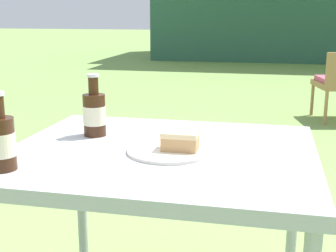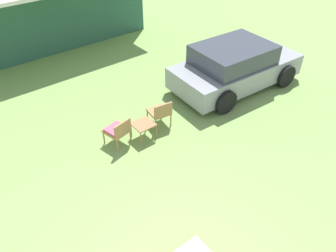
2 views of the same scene
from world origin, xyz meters
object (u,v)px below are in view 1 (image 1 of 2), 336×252
patio_table (161,170)px  cola_bottle_near (94,113)px  cake_on_plate (174,147)px  cola_bottle_far (1,142)px

patio_table → cola_bottle_near: size_ratio=4.44×
patio_table → cake_on_plate: size_ratio=3.64×
cola_bottle_near → patio_table: bearing=-23.8°
cola_bottle_far → cola_bottle_near: bearing=74.1°
cake_on_plate → cola_bottle_near: bearing=155.3°
cake_on_plate → cola_bottle_near: 0.34m
cake_on_plate → cola_bottle_far: (-0.42, -0.25, 0.06)m
cola_bottle_near → cola_bottle_far: bearing=-105.9°
patio_table → cola_bottle_far: cola_bottle_far is taller
patio_table → cake_on_plate: bearing=-29.9°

